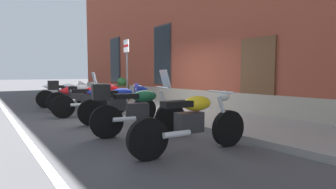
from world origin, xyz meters
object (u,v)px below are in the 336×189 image
object	(u,v)px
motorcycle_red_sport	(93,98)
motorcycle_blue_sport	(121,101)
motorcycle_silver_touring	(75,95)
motorcycle_yellow_naked	(193,123)
parking_sign	(127,63)
motorcycle_green_touring	(135,108)
barrel_planter	(122,91)
motorcycle_white_sport	(67,93)

from	to	relation	value
motorcycle_red_sport	motorcycle_blue_sport	world-z (taller)	motorcycle_blue_sport
motorcycle_red_sport	motorcycle_silver_touring	bearing A→B (deg)	-175.36
motorcycle_yellow_naked	parking_sign	world-z (taller)	parking_sign
motorcycle_silver_touring	motorcycle_green_touring	size ratio (longest dim) A/B	1.02
motorcycle_silver_touring	barrel_planter	xyz separation A→B (m)	(-1.12, 2.33, -0.01)
motorcycle_blue_sport	barrel_planter	distance (m)	4.56
motorcycle_yellow_naked	motorcycle_silver_touring	bearing A→B (deg)	-179.10
parking_sign	barrel_planter	distance (m)	2.30
motorcycle_white_sport	motorcycle_yellow_naked	size ratio (longest dim) A/B	0.93
motorcycle_green_touring	barrel_planter	world-z (taller)	motorcycle_green_touring
motorcycle_yellow_naked	parking_sign	size ratio (longest dim) A/B	0.91
motorcycle_red_sport	parking_sign	bearing A→B (deg)	114.82
motorcycle_white_sport	motorcycle_green_touring	bearing A→B (deg)	-2.06
motorcycle_green_touring	parking_sign	bearing A→B (deg)	154.87
motorcycle_white_sport	motorcycle_silver_touring	distance (m)	1.34
motorcycle_red_sport	motorcycle_green_touring	xyz separation A→B (m)	(2.94, -0.21, 0.01)
motorcycle_white_sport	barrel_planter	bearing A→B (deg)	84.54
motorcycle_white_sport	motorcycle_red_sport	size ratio (longest dim) A/B	0.93
motorcycle_white_sport	motorcycle_red_sport	xyz separation A→B (m)	(2.77, 0.01, -0.01)
motorcycle_blue_sport	motorcycle_red_sport	bearing A→B (deg)	-173.15
barrel_planter	motorcycle_red_sport	bearing A→B (deg)	-40.86
motorcycle_white_sport	motorcycle_red_sport	world-z (taller)	motorcycle_white_sport
motorcycle_green_touring	parking_sign	size ratio (longest dim) A/B	0.83
motorcycle_silver_touring	motorcycle_blue_sport	xyz separation A→B (m)	(2.96, 0.30, 0.01)
motorcycle_blue_sport	barrel_planter	world-z (taller)	barrel_planter
motorcycle_blue_sport	barrel_planter	bearing A→B (deg)	153.57
motorcycle_silver_touring	motorcycle_red_sport	bearing A→B (deg)	4.64
motorcycle_blue_sport	motorcycle_green_touring	size ratio (longest dim) A/B	1.01
motorcycle_yellow_naked	motorcycle_red_sport	bearing A→B (deg)	179.71
motorcycle_white_sport	motorcycle_red_sport	bearing A→B (deg)	0.15
motorcycle_white_sport	motorcycle_green_touring	distance (m)	5.72
motorcycle_silver_touring	motorcycle_yellow_naked	xyz separation A→B (m)	(5.93, 0.09, -0.07)
motorcycle_red_sport	motorcycle_blue_sport	xyz separation A→B (m)	(1.52, 0.18, 0.01)
motorcycle_blue_sport	parking_sign	world-z (taller)	parking_sign
motorcycle_yellow_naked	motorcycle_white_sport	bearing A→B (deg)	179.88
motorcycle_red_sport	motorcycle_yellow_naked	size ratio (longest dim) A/B	1.00
motorcycle_silver_touring	motorcycle_green_touring	xyz separation A→B (m)	(4.38, -0.10, 0.01)
motorcycle_silver_touring	parking_sign	world-z (taller)	parking_sign
motorcycle_yellow_naked	motorcycle_blue_sport	bearing A→B (deg)	176.03
parking_sign	motorcycle_red_sport	bearing A→B (deg)	-65.18
motorcycle_yellow_naked	barrel_planter	distance (m)	7.40
motorcycle_silver_touring	parking_sign	bearing A→B (deg)	65.11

